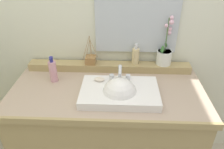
# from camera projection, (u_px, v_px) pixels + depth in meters

# --- Properties ---
(wall_back) EXTENTS (3.18, 0.20, 2.54)m
(wall_back) POSITION_uv_depth(u_px,v_px,m) (110.00, 10.00, 1.62)
(wall_back) COLOR silver
(wall_back) RESTS_ON ground
(vanity_cabinet) EXTENTS (1.31, 0.64, 0.85)m
(vanity_cabinet) POSITION_uv_depth(u_px,v_px,m) (108.00, 133.00, 1.69)
(vanity_cabinet) COLOR tan
(vanity_cabinet) RESTS_ON ground
(back_ledge) EXTENTS (1.23, 0.10, 0.06)m
(back_ledge) POSITION_uv_depth(u_px,v_px,m) (109.00, 67.00, 1.68)
(back_ledge) COLOR tan
(back_ledge) RESTS_ON vanity_cabinet
(sink_basin) EXTENTS (0.50, 0.32, 0.26)m
(sink_basin) POSITION_uv_depth(u_px,v_px,m) (119.00, 93.00, 1.39)
(sink_basin) COLOR white
(sink_basin) RESTS_ON vanity_cabinet
(soap_bar) EXTENTS (0.07, 0.04, 0.02)m
(soap_bar) POSITION_uv_depth(u_px,v_px,m) (99.00, 79.00, 1.45)
(soap_bar) COLOR beige
(soap_bar) RESTS_ON sink_basin
(potted_plant) EXTENTS (0.11, 0.11, 0.37)m
(potted_plant) POSITION_uv_depth(u_px,v_px,m) (164.00, 54.00, 1.62)
(potted_plant) COLOR silver
(potted_plant) RESTS_ON back_ledge
(soap_dispenser) EXTENTS (0.05, 0.06, 0.16)m
(soap_dispenser) POSITION_uv_depth(u_px,v_px,m) (136.00, 56.00, 1.63)
(soap_dispenser) COLOR #D4BF88
(soap_dispenser) RESTS_ON back_ledge
(reed_diffuser) EXTENTS (0.11, 0.08, 0.22)m
(reed_diffuser) POSITION_uv_depth(u_px,v_px,m) (91.00, 60.00, 1.65)
(reed_diffuser) COLOR #9C703E
(reed_diffuser) RESTS_ON back_ledge
(lotion_bottle) EXTENTS (0.05, 0.06, 0.19)m
(lotion_bottle) POSITION_uv_depth(u_px,v_px,m) (53.00, 71.00, 1.52)
(lotion_bottle) COLOR #D79AA8
(lotion_bottle) RESTS_ON vanity_cabinet
(mirror) EXTENTS (0.60, 0.02, 0.60)m
(mirror) POSITION_uv_depth(u_px,v_px,m) (137.00, 12.00, 1.51)
(mirror) COLOR silver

